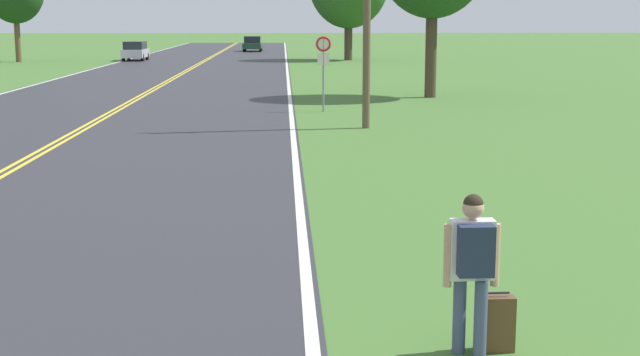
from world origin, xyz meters
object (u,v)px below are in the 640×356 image
suitcase (495,323)px  traffic_sign (323,54)px  car_silver_hatchback_approaching (135,50)px  car_dark_green_sedan_mid_near (253,44)px  hitchhiker_person (473,259)px

suitcase → traffic_sign: (-0.71, 24.36, 1.83)m
car_silver_hatchback_approaching → car_dark_green_sedan_mid_near: bearing=-24.1°
traffic_sign → car_dark_green_sedan_mid_near: bearing=94.4°
suitcase → traffic_sign: size_ratio=0.23×
car_silver_hatchback_approaching → traffic_sign: bearing=-161.4°
traffic_sign → car_silver_hatchback_approaching: 43.04m
hitchhiker_person → suitcase: (0.30, 0.16, -0.75)m
hitchhiker_person → car_dark_green_sedan_mid_near: bearing=2.5°
hitchhiker_person → car_dark_green_sedan_mid_near: 85.23m
hitchhiker_person → traffic_sign: traffic_sign is taller
hitchhiker_person → traffic_sign: bearing=0.1°
car_silver_hatchback_approaching → car_dark_green_sedan_mid_near: size_ratio=0.93×
hitchhiker_person → suitcase: 0.83m
hitchhiker_person → car_silver_hatchback_approaching: size_ratio=0.43×
suitcase → car_silver_hatchback_approaching: (-14.29, 65.18, 0.52)m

